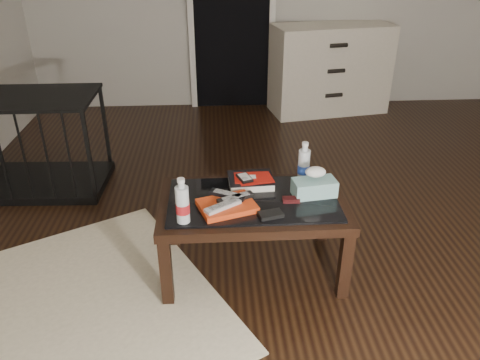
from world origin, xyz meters
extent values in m
plane|color=black|center=(0.00, 0.00, 0.00)|extent=(5.00, 5.00, 0.00)
cube|color=black|center=(-0.40, 2.47, 1.00)|extent=(0.80, 0.05, 2.00)
cube|color=silver|center=(-0.82, 2.44, 1.00)|extent=(0.06, 0.04, 2.04)
cube|color=silver|center=(0.02, 2.44, 1.00)|extent=(0.06, 0.04, 2.04)
cube|color=black|center=(-0.88, -0.68, 0.20)|extent=(0.06, 0.06, 0.40)
cube|color=black|center=(0.04, -0.68, 0.20)|extent=(0.06, 0.06, 0.40)
cube|color=black|center=(-0.88, -0.16, 0.20)|extent=(0.06, 0.06, 0.40)
cube|color=black|center=(0.04, -0.16, 0.20)|extent=(0.06, 0.06, 0.40)
cube|color=black|center=(-0.42, -0.42, 0.43)|extent=(1.00, 0.60, 0.05)
cube|color=black|center=(-0.42, -0.42, 0.46)|extent=(0.90, 0.50, 0.01)
cube|color=beige|center=(-1.63, -0.88, 0.01)|extent=(2.47, 2.28, 0.01)
cube|color=beige|center=(0.62, 2.23, 0.45)|extent=(1.27, 0.70, 0.90)
cylinder|color=black|center=(0.62, 1.97, 0.25)|extent=(0.18, 0.07, 0.04)
cylinder|color=black|center=(0.62, 1.97, 0.50)|extent=(0.18, 0.07, 0.04)
cylinder|color=black|center=(0.62, 1.97, 0.75)|extent=(0.18, 0.07, 0.04)
cube|color=black|center=(-1.90, 0.65, 0.03)|extent=(0.92, 0.63, 0.06)
cube|color=black|center=(-1.90, 0.65, 0.70)|extent=(0.92, 0.63, 0.02)
cube|color=black|center=(-1.47, 0.37, 0.35)|extent=(0.03, 0.03, 0.70)
cube|color=black|center=(-1.47, 0.93, 0.35)|extent=(0.03, 0.03, 0.70)
cube|color=red|center=(-0.56, -0.51, 0.48)|extent=(0.33, 0.29, 0.03)
cube|color=#B6B6BB|center=(-0.58, -0.55, 0.50)|extent=(0.19, 0.15, 0.02)
cube|color=black|center=(-0.51, -0.48, 0.50)|extent=(0.20, 0.13, 0.02)
cube|color=black|center=(-0.55, -0.44, 0.50)|extent=(0.20, 0.14, 0.02)
cube|color=black|center=(-0.41, -0.26, 0.48)|extent=(0.26, 0.21, 0.05)
cube|color=#B1140B|center=(-0.41, -0.27, 0.51)|extent=(0.19, 0.14, 0.01)
cube|color=black|center=(-0.45, -0.29, 0.52)|extent=(0.10, 0.12, 0.02)
cube|color=black|center=(-0.22, -0.46, 0.47)|extent=(0.09, 0.05, 0.02)
cube|color=black|center=(-0.34, -0.60, 0.47)|extent=(0.13, 0.10, 0.02)
cylinder|color=silver|center=(-0.78, -0.62, 0.58)|extent=(0.08, 0.08, 0.24)
cylinder|color=silver|center=(-0.11, -0.23, 0.58)|extent=(0.08, 0.08, 0.24)
cube|color=teal|center=(-0.08, -0.40, 0.51)|extent=(0.24, 0.15, 0.09)
camera|label=1|loc=(-0.61, -2.57, 1.73)|focal=35.00mm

